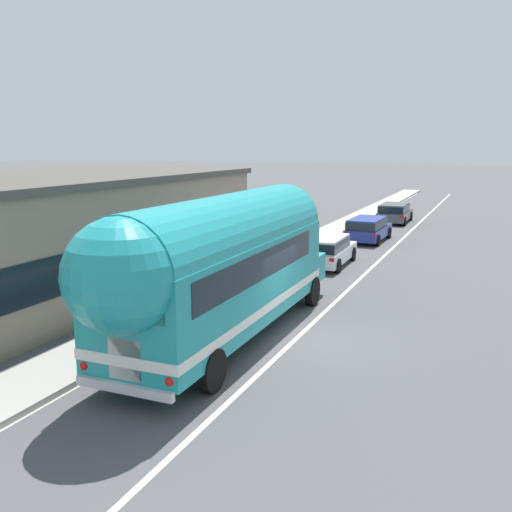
# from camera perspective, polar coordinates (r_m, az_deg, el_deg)

# --- Properties ---
(ground_plane) EXTENTS (300.00, 300.00, 0.00)m
(ground_plane) POSITION_cam_1_polar(r_m,az_deg,el_deg) (16.41, 4.14, -8.27)
(ground_plane) COLOR #4C4C4F
(lane_markings) EXTENTS (3.69, 80.00, 0.01)m
(lane_markings) POSITION_cam_1_polar(r_m,az_deg,el_deg) (28.00, 9.03, -0.19)
(lane_markings) COLOR silver
(lane_markings) RESTS_ON ground
(sidewalk_slab) EXTENTS (1.93, 90.00, 0.15)m
(sidewalk_slab) POSITION_cam_1_polar(r_m,az_deg,el_deg) (26.97, 2.04, -0.34)
(sidewalk_slab) COLOR #9E9B93
(sidewalk_slab) RESTS_ON ground
(roadside_building) EXTENTS (9.73, 20.44, 4.34)m
(roadside_building) POSITION_cam_1_polar(r_m,az_deg,el_deg) (22.32, -23.03, 1.83)
(roadside_building) COLOR gray
(roadside_building) RESTS_ON ground
(painted_bus) EXTENTS (2.65, 12.07, 4.12)m
(painted_bus) POSITION_cam_1_polar(r_m,az_deg,el_deg) (15.30, -3.64, -0.74)
(painted_bus) COLOR teal
(painted_bus) RESTS_ON ground
(car_lead) EXTENTS (1.95, 4.39, 1.37)m
(car_lead) POSITION_cam_1_polar(r_m,az_deg,el_deg) (25.93, 7.11, 0.71)
(car_lead) COLOR white
(car_lead) RESTS_ON ground
(car_second) EXTENTS (2.01, 4.44, 1.37)m
(car_second) POSITION_cam_1_polar(r_m,az_deg,el_deg) (32.91, 11.21, 2.82)
(car_second) COLOR navy
(car_second) RESTS_ON ground
(car_third) EXTENTS (2.02, 4.54, 1.37)m
(car_third) POSITION_cam_1_polar(r_m,az_deg,el_deg) (41.23, 13.79, 4.36)
(car_third) COLOR #474C51
(car_third) RESTS_ON ground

